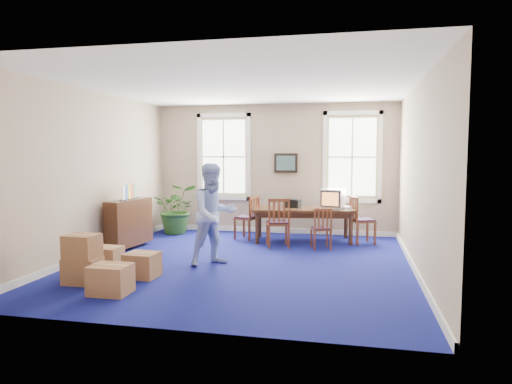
% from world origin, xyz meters
% --- Properties ---
extents(floor, '(6.50, 6.50, 0.00)m').
position_xyz_m(floor, '(0.00, 0.00, 0.00)').
color(floor, navy).
rests_on(floor, ground).
extents(ceiling, '(6.50, 6.50, 0.00)m').
position_xyz_m(ceiling, '(0.00, 0.00, 3.20)').
color(ceiling, white).
rests_on(ceiling, ground).
extents(wall_back, '(6.50, 0.00, 6.50)m').
position_xyz_m(wall_back, '(0.00, 3.25, 1.60)').
color(wall_back, tan).
rests_on(wall_back, ground).
extents(wall_front, '(6.50, 0.00, 6.50)m').
position_xyz_m(wall_front, '(0.00, -3.25, 1.60)').
color(wall_front, tan).
rests_on(wall_front, ground).
extents(wall_left, '(0.00, 6.50, 6.50)m').
position_xyz_m(wall_left, '(-3.00, 0.00, 1.60)').
color(wall_left, tan).
rests_on(wall_left, ground).
extents(wall_right, '(0.00, 6.50, 6.50)m').
position_xyz_m(wall_right, '(3.00, 0.00, 1.60)').
color(wall_right, tan).
rests_on(wall_right, ground).
extents(baseboard_back, '(6.00, 0.04, 0.12)m').
position_xyz_m(baseboard_back, '(0.00, 3.22, 0.06)').
color(baseboard_back, white).
rests_on(baseboard_back, ground).
extents(baseboard_left, '(0.04, 6.50, 0.12)m').
position_xyz_m(baseboard_left, '(-2.97, 0.00, 0.06)').
color(baseboard_left, white).
rests_on(baseboard_left, ground).
extents(baseboard_right, '(0.04, 6.50, 0.12)m').
position_xyz_m(baseboard_right, '(2.97, 0.00, 0.06)').
color(baseboard_right, white).
rests_on(baseboard_right, ground).
extents(window_left, '(1.40, 0.12, 2.20)m').
position_xyz_m(window_left, '(-1.30, 3.23, 1.90)').
color(window_left, white).
rests_on(window_left, ground).
extents(window_right, '(1.40, 0.12, 2.20)m').
position_xyz_m(window_right, '(1.90, 3.23, 1.90)').
color(window_right, white).
rests_on(window_right, ground).
extents(wall_picture, '(0.58, 0.06, 0.48)m').
position_xyz_m(wall_picture, '(0.30, 3.20, 1.75)').
color(wall_picture, black).
rests_on(wall_picture, ground).
extents(conference_table, '(2.36, 1.32, 0.76)m').
position_xyz_m(conference_table, '(0.84, 2.28, 0.38)').
color(conference_table, '#422513').
rests_on(conference_table, ground).
extents(crt_tv, '(0.58, 0.61, 0.43)m').
position_xyz_m(crt_tv, '(1.50, 2.33, 0.98)').
color(crt_tv, '#B7B7BC').
rests_on(crt_tv, conference_table).
extents(game_console, '(0.21, 0.25, 0.05)m').
position_xyz_m(game_console, '(1.80, 2.28, 0.79)').
color(game_console, white).
rests_on(game_console, conference_table).
extents(equipment_bag, '(0.41, 0.31, 0.18)m').
position_xyz_m(equipment_bag, '(0.58, 2.33, 0.85)').
color(equipment_bag, black).
rests_on(equipment_bag, conference_table).
extents(chair_near_left, '(0.59, 0.59, 1.06)m').
position_xyz_m(chair_near_left, '(0.38, 1.51, 0.53)').
color(chair_near_left, brown).
rests_on(chair_near_left, ground).
extents(chair_near_right, '(0.49, 0.49, 0.87)m').
position_xyz_m(chair_near_right, '(1.29, 1.51, 0.44)').
color(chair_near_right, brown).
rests_on(chair_near_right, ground).
extents(chair_end_left, '(0.58, 0.58, 1.01)m').
position_xyz_m(chair_end_left, '(-0.48, 2.28, 0.51)').
color(chair_end_left, brown).
rests_on(chair_end_left, ground).
extents(chair_end_right, '(0.61, 0.61, 1.05)m').
position_xyz_m(chair_end_right, '(2.16, 2.28, 0.52)').
color(chair_end_right, brown).
rests_on(chair_end_right, ground).
extents(man, '(1.12, 1.11, 1.82)m').
position_xyz_m(man, '(-0.49, -0.24, 0.91)').
color(man, '#9AB0EC').
rests_on(man, ground).
extents(credenza, '(0.52, 1.26, 0.96)m').
position_xyz_m(credenza, '(-2.65, 0.72, 0.48)').
color(credenza, '#422513').
rests_on(credenza, ground).
extents(brochure_rack, '(0.36, 0.76, 0.33)m').
position_xyz_m(brochure_rack, '(-2.63, 0.72, 1.13)').
color(brochure_rack, '#99999E').
rests_on(brochure_rack, credenza).
extents(potted_plant, '(1.38, 1.30, 1.23)m').
position_xyz_m(potted_plant, '(-2.33, 2.59, 0.62)').
color(potted_plant, '#214917').
rests_on(potted_plant, ground).
extents(cardboard_boxes, '(1.45, 1.45, 0.80)m').
position_xyz_m(cardboard_boxes, '(-1.93, -1.69, 0.40)').
color(cardboard_boxes, '#9F6C44').
rests_on(cardboard_boxes, ground).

